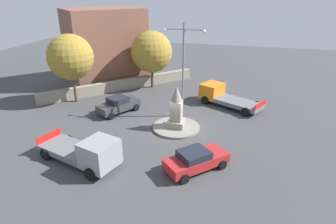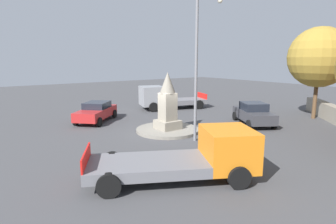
{
  "view_description": "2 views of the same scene",
  "coord_description": "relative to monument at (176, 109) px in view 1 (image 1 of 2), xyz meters",
  "views": [
    {
      "loc": [
        4.72,
        -21.03,
        10.98
      ],
      "look_at": [
        -0.79,
        0.27,
        1.31
      ],
      "focal_mm": 30.2,
      "sensor_mm": 36.0,
      "label": 1
    },
    {
      "loc": [
        10.19,
        14.18,
        4.57
      ],
      "look_at": [
        -0.2,
        -0.23,
        1.21
      ],
      "focal_mm": 29.91,
      "sensor_mm": 36.0,
      "label": 2
    }
  ],
  "objects": [
    {
      "name": "ground_plane",
      "position": [
        0.0,
        0.0,
        -1.82
      ],
      "size": [
        80.0,
        80.0,
        0.0
      ],
      "primitive_type": "plane",
      "color": "#424244"
    },
    {
      "name": "traffic_island",
      "position": [
        0.0,
        0.0,
        -1.73
      ],
      "size": [
        4.04,
        4.04,
        0.18
      ],
      "primitive_type": "cylinder",
      "color": "gray",
      "rests_on": "ground"
    },
    {
      "name": "monument",
      "position": [
        0.0,
        0.0,
        0.0
      ],
      "size": [
        1.35,
        1.35,
        3.6
      ],
      "color": "gray",
      "rests_on": "traffic_island"
    },
    {
      "name": "streetlamp",
      "position": [
        -0.03,
        2.62,
        3.21
      ],
      "size": [
        3.61,
        0.28,
        8.41
      ],
      "color": "slate",
      "rests_on": "ground"
    },
    {
      "name": "car_dark_grey_far_side",
      "position": [
        -6.11,
        1.95,
        -1.04
      ],
      "size": [
        3.55,
        4.39,
        1.55
      ],
      "color": "#38383D",
      "rests_on": "ground"
    },
    {
      "name": "car_red_near_island",
      "position": [
        2.59,
        -5.5,
        -1.08
      ],
      "size": [
        4.23,
        4.21,
        1.43
      ],
      "color": "#B22323",
      "rests_on": "ground"
    },
    {
      "name": "truck_orange_approaching",
      "position": [
        3.38,
        6.47,
        -0.9
      ],
      "size": [
        6.63,
        4.88,
        1.93
      ],
      "color": "orange",
      "rests_on": "ground"
    },
    {
      "name": "truck_grey_parked_right",
      "position": [
        -4.44,
        -6.84,
        -0.8
      ],
      "size": [
        6.43,
        3.84,
        2.15
      ],
      "color": "gray",
      "rests_on": "ground"
    },
    {
      "name": "stone_boundary_wall",
      "position": [
        -8.38,
        8.17,
        -1.23
      ],
      "size": [
        13.67,
        14.0,
        1.19
      ],
      "primitive_type": "cube",
      "rotation": [
        0.0,
        0.0,
        3.94
      ],
      "color": "gray",
      "rests_on": "ground"
    },
    {
      "name": "corner_building",
      "position": [
        -11.79,
        11.49,
        2.59
      ],
      "size": [
        10.94,
        10.99,
        8.82
      ],
      "primitive_type": "cube",
      "rotation": [
        0.0,
        0.0,
        3.94
      ],
      "color": "brown",
      "rests_on": "ground"
    },
    {
      "name": "tree_near_wall",
      "position": [
        -5.25,
        9.96,
        2.44
      ],
      "size": [
        4.74,
        4.74,
        6.64
      ],
      "color": "brown",
      "rests_on": "ground"
    },
    {
      "name": "tree_mid_cluster",
      "position": [
        -11.59,
        3.45,
        2.88
      ],
      "size": [
        4.54,
        4.54,
        6.98
      ],
      "color": "brown",
      "rests_on": "ground"
    }
  ]
}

